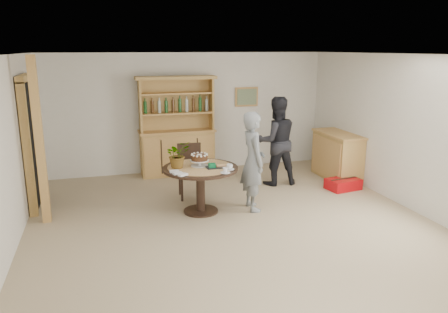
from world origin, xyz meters
TOP-DOWN VIEW (x-y plane):
  - ground at (0.00, 0.00)m, footprint 7.00×7.00m
  - room_shell at (0.00, 0.01)m, footprint 6.04×7.04m
  - doorway at (-2.93, 2.00)m, footprint 0.13×1.10m
  - pine_post at (-2.70, 1.20)m, footprint 0.12×0.12m
  - hutch at (-0.30, 3.24)m, footprint 1.62×0.54m
  - sideboard at (2.74, 2.00)m, footprint 0.54×1.26m
  - dining_table at (-0.34, 0.94)m, footprint 1.20×1.20m
  - dining_chair at (-0.34, 1.77)m, footprint 0.45×0.45m
  - birthday_cake at (-0.34, 0.99)m, footprint 0.30×0.30m
  - flower_vase at (-0.69, 0.99)m, footprint 0.47×0.44m
  - gift_tray at (-0.13, 0.81)m, footprint 0.30×0.20m
  - coffee_cup_a at (0.06, 0.66)m, footprint 0.15×0.15m
  - coffee_cup_b at (-0.06, 0.49)m, footprint 0.15×0.15m
  - napkins at (-0.75, 0.62)m, footprint 0.24×0.33m
  - teen_boy at (0.51, 0.84)m, footprint 0.40×0.60m
  - adult_person at (1.40, 2.01)m, footprint 0.87×0.70m
  - red_suitcase at (2.50, 1.33)m, footprint 0.66×0.49m

SIDE VIEW (x-z plane):
  - ground at x=0.00m, z-range 0.00..0.00m
  - red_suitcase at x=2.50m, z-range 0.00..0.21m
  - sideboard at x=2.74m, z-range 0.00..0.94m
  - dining_chair at x=-0.34m, z-range 0.06..1.01m
  - dining_table at x=-0.34m, z-range 0.22..0.98m
  - hutch at x=-0.30m, z-range -0.33..1.71m
  - napkins at x=-0.75m, z-range 0.76..0.79m
  - gift_tray at x=-0.13m, z-range 0.75..0.83m
  - coffee_cup_b at x=-0.06m, z-range 0.75..0.84m
  - coffee_cup_a at x=0.06m, z-range 0.76..0.84m
  - teen_boy at x=0.51m, z-range 0.00..1.62m
  - adult_person at x=1.40m, z-range 0.00..1.71m
  - birthday_cake at x=-0.34m, z-range 0.78..0.98m
  - flower_vase at x=-0.69m, z-range 0.76..1.18m
  - doorway at x=-2.93m, z-range 0.02..2.20m
  - pine_post at x=-2.70m, z-range 0.00..2.50m
  - room_shell at x=0.00m, z-range 0.48..3.00m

